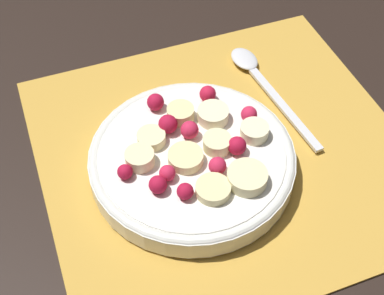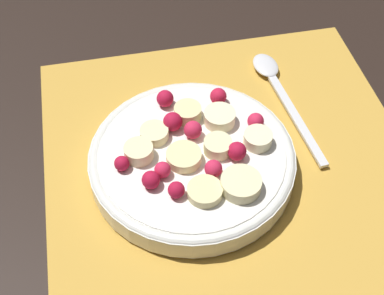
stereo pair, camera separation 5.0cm
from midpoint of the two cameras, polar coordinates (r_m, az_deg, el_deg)
The scene contains 4 objects.
ground_plane at distance 0.55m, azimuth 0.82°, elevation -0.63°, with size 3.00×3.00×0.00m, color black.
placemat at distance 0.54m, azimuth 0.82°, elevation -0.43°, with size 0.37×0.35×0.01m.
fruit_bowl at distance 0.51m, azimuth -2.72°, elevation -1.27°, with size 0.20×0.20×0.04m.
spoon at distance 0.62m, azimuth 4.69°, elevation 7.59°, with size 0.03×0.18×0.01m.
Camera 1 is at (0.15, 0.32, 0.42)m, focal length 50.00 mm.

